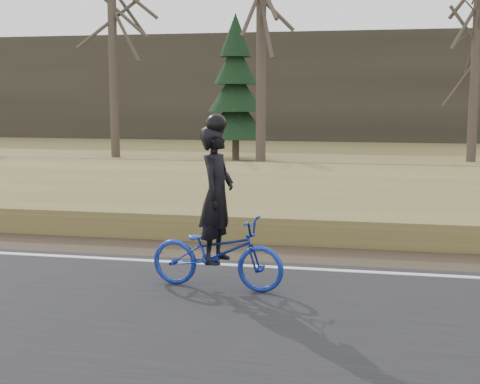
# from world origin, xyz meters

# --- Properties ---
(ground) EXTENTS (120.00, 120.00, 0.00)m
(ground) POSITION_xyz_m (0.00, 0.00, 0.00)
(ground) COLOR olive
(ground) RESTS_ON ground
(road) EXTENTS (120.00, 6.00, 0.06)m
(road) POSITION_xyz_m (0.00, -2.50, 0.03)
(road) COLOR black
(road) RESTS_ON ground
(edge_line) EXTENTS (120.00, 0.12, 0.01)m
(edge_line) POSITION_xyz_m (0.00, 0.20, 0.07)
(edge_line) COLOR silver
(edge_line) RESTS_ON road
(shoulder) EXTENTS (120.00, 1.60, 0.04)m
(shoulder) POSITION_xyz_m (0.00, 1.20, 0.02)
(shoulder) COLOR #473A2B
(shoulder) RESTS_ON ground
(embankment) EXTENTS (120.00, 5.00, 0.44)m
(embankment) POSITION_xyz_m (0.00, 4.20, 0.22)
(embankment) COLOR olive
(embankment) RESTS_ON ground
(ballast) EXTENTS (120.00, 3.00, 0.45)m
(ballast) POSITION_xyz_m (0.00, 8.00, 0.23)
(ballast) COLOR slate
(ballast) RESTS_ON ground
(railroad) EXTENTS (120.00, 2.40, 0.29)m
(railroad) POSITION_xyz_m (0.00, 8.00, 0.53)
(railroad) COLOR black
(railroad) RESTS_ON ballast
(treeline_backdrop) EXTENTS (120.00, 4.00, 6.00)m
(treeline_backdrop) POSITION_xyz_m (0.00, 30.00, 3.00)
(treeline_backdrop) COLOR #383328
(treeline_backdrop) RESTS_ON ground
(cyclist) EXTENTS (1.82, 0.81, 2.23)m
(cyclist) POSITION_xyz_m (-0.51, -0.97, 0.77)
(cyclist) COLOR #162D98
(cyclist) RESTS_ON road
(bare_tree_left) EXTENTS (0.36, 0.36, 9.09)m
(bare_tree_left) POSITION_xyz_m (-9.14, 16.93, 4.55)
(bare_tree_left) COLOR #51453B
(bare_tree_left) RESTS_ON ground
(bare_tree_near_left) EXTENTS (0.36, 0.36, 7.88)m
(bare_tree_near_left) POSITION_xyz_m (-2.66, 14.71, 3.94)
(bare_tree_near_left) COLOR #51453B
(bare_tree_near_left) RESTS_ON ground
(bare_tree_center) EXTENTS (0.36, 0.36, 8.24)m
(bare_tree_center) POSITION_xyz_m (5.03, 17.85, 4.12)
(bare_tree_center) COLOR #51453B
(bare_tree_center) RESTS_ON ground
(conifer) EXTENTS (2.60, 2.60, 5.68)m
(conifer) POSITION_xyz_m (-4.01, 16.74, 2.69)
(conifer) COLOR #51453B
(conifer) RESTS_ON ground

